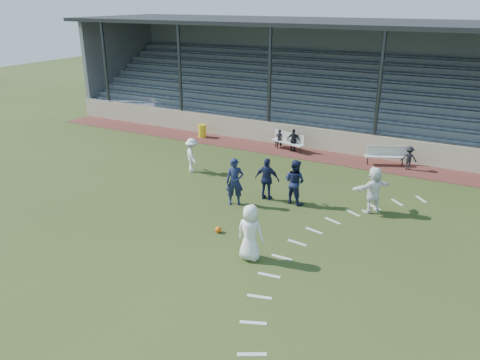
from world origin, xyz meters
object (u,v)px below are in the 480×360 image
object	(u,v)px
trash_bin	(202,131)
football	(218,230)
bench_left	(289,140)
player_white_lead	(250,233)
player_navy_lead	(235,182)
bench_right	(386,153)

from	to	relation	value
trash_bin	football	distance (m)	12.32
football	trash_bin	bearing A→B (deg)	124.87
trash_bin	football	bearing A→B (deg)	-55.13
bench_left	player_white_lead	bearing A→B (deg)	-56.62
player_navy_lead	bench_left	bearing A→B (deg)	70.03
bench_right	football	bearing A→B (deg)	-133.43
bench_right	trash_bin	world-z (taller)	bench_right
bench_right	player_white_lead	distance (m)	11.44
bench_left	bench_right	size ratio (longest dim) A/B	1.02
trash_bin	player_white_lead	bearing A→B (deg)	-51.64
player_white_lead	player_navy_lead	size ratio (longest dim) A/B	0.97
bench_left	player_white_lead	distance (m)	11.75
bench_left	trash_bin	bearing A→B (deg)	-162.25
bench_left	football	size ratio (longest dim) A/B	8.98
football	bench_right	bearing A→B (deg)	70.09
bench_left	football	distance (m)	10.31
player_white_lead	player_navy_lead	world-z (taller)	player_navy_lead
player_navy_lead	football	bearing A→B (deg)	-101.15
player_navy_lead	trash_bin	bearing A→B (deg)	103.51
football	player_white_lead	world-z (taller)	player_white_lead
bench_right	player_white_lead	size ratio (longest dim) A/B	1.07
bench_left	football	world-z (taller)	bench_left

